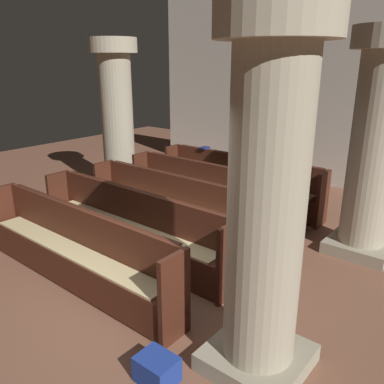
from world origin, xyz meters
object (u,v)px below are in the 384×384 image
(pew_row_3, at_px, (130,224))
(kneeler_box_blue, at_px, (157,369))
(pew_row_1, at_px, (209,191))
(pillar_aisle_rear, at_px, (267,200))
(pew_row_2, at_px, (174,206))
(pillar_aisle_side, at_px, (375,143))
(hymn_book, at_px, (205,148))
(lectern, at_px, (281,173))
(pew_row_0, at_px, (238,180))
(pew_row_4, at_px, (74,247))
(pillar_far_side, at_px, (117,115))
(kneeler_box_navy, at_px, (257,280))

(pew_row_3, bearing_deg, kneeler_box_blue, -37.40)
(pew_row_1, height_order, pillar_aisle_rear, pillar_aisle_rear)
(pew_row_2, relative_size, pillar_aisle_side, 1.10)
(pew_row_3, relative_size, hymn_book, 16.45)
(lectern, bearing_deg, kneeler_box_blue, -73.37)
(pew_row_3, relative_size, pillar_aisle_rear, 1.10)
(pew_row_2, bearing_deg, pew_row_3, -90.00)
(lectern, bearing_deg, hymn_book, -140.60)
(pew_row_0, bearing_deg, pew_row_1, -90.00)
(pew_row_1, relative_size, pew_row_4, 1.00)
(pillar_aisle_side, relative_size, lectern, 3.00)
(pillar_aisle_rear, bearing_deg, pew_row_0, 125.20)
(pew_row_4, xyz_separation_m, kneeler_box_blue, (2.00, -0.56, -0.40))
(pew_row_0, distance_m, pillar_far_side, 2.95)
(pew_row_2, height_order, kneeler_box_navy, pew_row_2)
(pew_row_4, relative_size, hymn_book, 16.45)
(pew_row_1, bearing_deg, pew_row_3, -90.00)
(pew_row_0, height_order, hymn_book, hymn_book)
(pillar_aisle_side, xyz_separation_m, kneeler_box_navy, (-0.70, -1.90, -1.58))
(pew_row_0, xyz_separation_m, pew_row_4, (0.00, -3.89, 0.00))
(pew_row_1, relative_size, pew_row_3, 1.00)
(pillar_aisle_side, xyz_separation_m, pillar_far_side, (-5.17, -0.30, 0.00))
(pillar_far_side, height_order, lectern, pillar_far_side)
(hymn_book, bearing_deg, pillar_aisle_side, -11.97)
(pillar_aisle_side, xyz_separation_m, pillar_aisle_rear, (0.00, -3.12, 0.00))
(pew_row_2, xyz_separation_m, pillar_aisle_rear, (2.61, -1.76, 1.17))
(pew_row_1, xyz_separation_m, pillar_far_side, (-2.56, 0.09, 1.17))
(pew_row_0, bearing_deg, pillar_far_side, -161.02)
(pew_row_2, relative_size, hymn_book, 16.45)
(pew_row_1, relative_size, pew_row_2, 1.00)
(pillar_aisle_rear, xyz_separation_m, hymn_book, (-3.61, 3.89, -0.68))
(pillar_aisle_side, height_order, kneeler_box_blue, pillar_aisle_side)
(pew_row_2, xyz_separation_m, pillar_far_side, (-2.56, 1.07, 1.17))
(pew_row_0, height_order, pillar_aisle_rear, pillar_aisle_rear)
(pew_row_3, relative_size, kneeler_box_blue, 9.89)
(pew_row_2, bearing_deg, kneeler_box_navy, -15.74)
(lectern, bearing_deg, pillar_aisle_side, -38.38)
(pew_row_0, bearing_deg, pew_row_4, -90.00)
(pew_row_2, distance_m, pillar_far_side, 3.01)
(pew_row_3, distance_m, lectern, 4.18)
(pew_row_4, xyz_separation_m, hymn_book, (-1.00, 4.08, 0.49))
(lectern, bearing_deg, kneeler_box_navy, -66.68)
(pew_row_2, xyz_separation_m, pillar_aisle_side, (2.61, 1.37, 1.17))
(pillar_aisle_side, distance_m, lectern, 3.20)
(pew_row_3, height_order, pillar_far_side, pillar_far_side)
(pew_row_1, height_order, pew_row_2, same)
(lectern, relative_size, hymn_book, 5.00)
(pillar_far_side, height_order, pillar_aisle_rear, same)
(pew_row_0, distance_m, kneeler_box_navy, 3.16)
(kneeler_box_navy, distance_m, kneeler_box_blue, 1.97)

